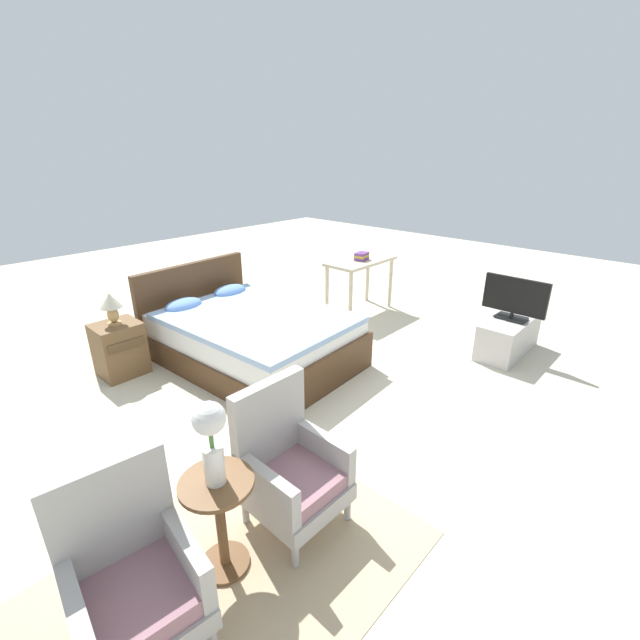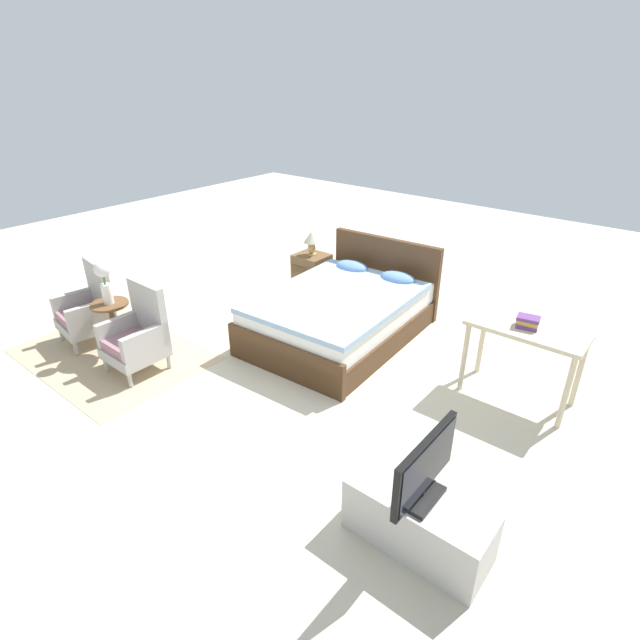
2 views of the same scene
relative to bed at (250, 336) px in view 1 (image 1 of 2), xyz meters
name	(u,v)px [view 1 (image 1 of 2)]	position (x,y,z in m)	size (l,w,h in m)	color
ground_plane	(319,387)	(0.09, -0.96, -0.30)	(16.00, 16.00, 0.00)	beige
floor_rug	(234,572)	(-1.73, -1.99, -0.29)	(2.10, 1.50, 0.01)	tan
bed	(250,336)	(0.00, 0.00, 0.00)	(1.62, 2.24, 0.96)	#472D19
armchair_by_window_left	(133,578)	(-2.22, -1.93, 0.08)	(0.61, 0.61, 0.92)	#ADA8A3
armchair_by_window_right	(289,468)	(-1.22, -1.93, 0.08)	(0.55, 0.55, 0.92)	#ADA8A3
side_table	(220,514)	(-1.73, -1.91, 0.08)	(0.40, 0.40, 0.61)	brown
flower_vase	(211,435)	(-1.73, -1.91, 0.60)	(0.17, 0.17, 0.48)	silver
nightstand	(120,349)	(-1.11, 0.76, -0.02)	(0.44, 0.41, 0.57)	brown
table_lamp	(111,304)	(-1.11, 0.76, 0.48)	(0.22, 0.22, 0.33)	tan
tv_stand	(508,336)	(2.15, -2.04, -0.09)	(0.96, 0.40, 0.42)	#B7B2AD
tv_flatscreen	(515,298)	(2.15, -2.04, 0.37)	(0.20, 0.70, 0.48)	black
vanity_desk	(360,268)	(2.06, 0.06, 0.36)	(1.04, 0.52, 0.77)	beige
book_stack	(362,256)	(2.05, 0.04, 0.53)	(0.21, 0.19, 0.11)	#66387A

